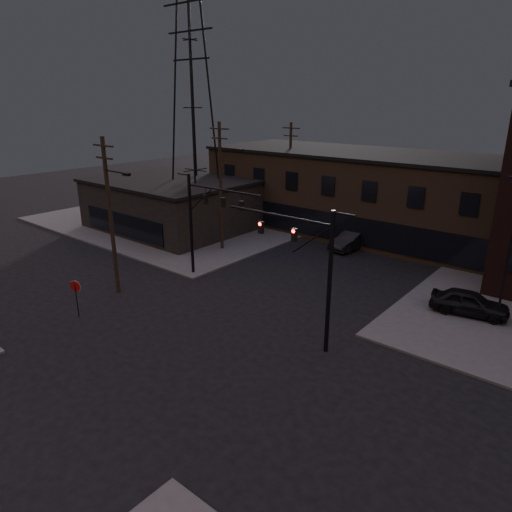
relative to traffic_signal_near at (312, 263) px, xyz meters
The scene contains 14 objects.
ground 8.56m from the traffic_signal_near, 139.97° to the right, with size 140.00×140.00×0.00m, color black.
sidewalk_nw 32.84m from the traffic_signal_near, 147.39° to the left, with size 30.00×30.00×0.15m, color #474744.
building_row 24.12m from the traffic_signal_near, 102.84° to the left, with size 40.00×12.00×8.00m, color #4D3A29.
building_left 27.95m from the traffic_signal_near, 155.60° to the left, with size 16.00×12.00×5.00m, color black.
traffic_signal_near is the anchor object (origin of this frame).
traffic_signal_far 12.57m from the traffic_signal_near, 163.83° to the left, with size 7.12×0.24×8.00m.
stop_sign 15.17m from the traffic_signal_near, 154.10° to the right, with size 0.72×0.33×2.48m.
utility_pole_near 15.03m from the traffic_signal_near, behind, with size 3.70×0.28×11.00m.
utility_pole_mid 18.47m from the traffic_signal_near, 148.97° to the left, with size 3.70×0.28×11.50m.
utility_pole_far 27.33m from the traffic_signal_near, 128.10° to the left, with size 2.20×0.28×11.00m.
transmission_tower 28.02m from the traffic_signal_near, 149.97° to the left, with size 7.00×7.00×25.00m, color black, non-canonical shape.
lot_light_a 12.21m from the traffic_signal_near, 51.18° to the left, with size 1.50×0.28×9.14m.
parked_car_lot_a 11.94m from the traffic_signal_near, 58.18° to the left, with size 1.90×4.72×1.61m, color black.
car_crossing 19.09m from the traffic_signal_near, 110.91° to the left, with size 1.80×5.16×1.70m, color black.
Camera 1 is at (17.73, -15.16, 13.23)m, focal length 32.00 mm.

